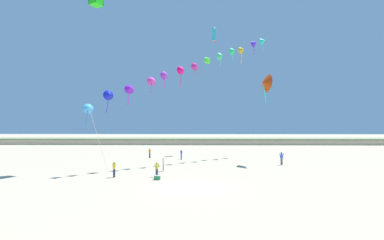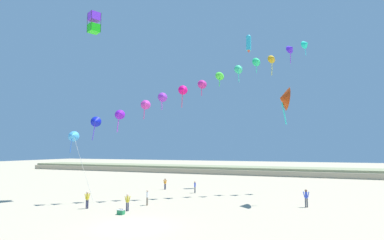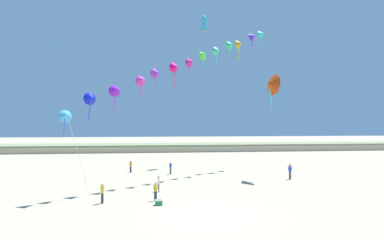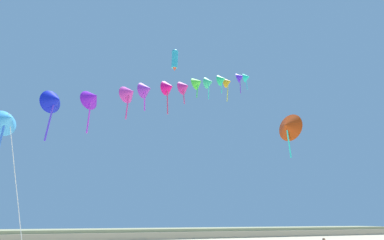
% 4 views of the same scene
% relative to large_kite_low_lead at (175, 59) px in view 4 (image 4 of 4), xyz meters
% --- Properties ---
extents(dune_ridge, '(120.00, 10.07, 1.56)m').
position_rel_large_kite_low_lead_xyz_m(dune_ridge, '(-3.78, 23.19, -20.94)').
color(dune_ridge, tan).
rests_on(dune_ridge, ground).
extents(kite_banner_string, '(23.97, 18.95, 20.12)m').
position_rel_large_kite_low_lead_xyz_m(kite_banner_string, '(-3.26, -11.73, -8.35)').
color(kite_banner_string, '#41A6ED').
extents(large_kite_low_lead, '(1.11, 1.12, 2.84)m').
position_rel_large_kite_low_lead_xyz_m(large_kite_low_lead, '(0.00, 0.00, 0.00)').
color(large_kite_low_lead, '#2CB0CE').
extents(large_kite_high_solo, '(1.71, 2.62, 3.95)m').
position_rel_large_kite_low_lead_xyz_m(large_kite_high_solo, '(5.83, -12.68, -11.02)').
color(large_kite_high_solo, '#C1390B').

